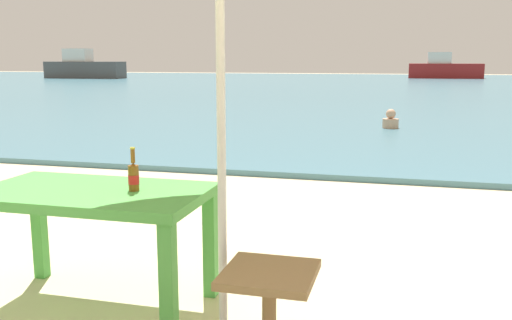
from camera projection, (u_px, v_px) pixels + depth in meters
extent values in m
cube|color=teal|center=(388.00, 87.00, 30.99)|extent=(120.00, 50.00, 0.08)
cube|color=#4C9E47|center=(92.00, 194.00, 3.42)|extent=(1.40, 0.80, 0.06)
cube|color=#4C9E47|center=(168.00, 285.00, 3.01)|extent=(0.08, 0.08, 0.70)
cube|color=#4C9E47|center=(39.00, 230.00, 3.97)|extent=(0.08, 0.08, 0.70)
cube|color=#4C9E47|center=(210.00, 245.00, 3.65)|extent=(0.08, 0.08, 0.70)
cylinder|color=brown|center=(134.00, 178.00, 3.37)|extent=(0.06, 0.06, 0.16)
cone|color=brown|center=(133.00, 165.00, 3.36)|extent=(0.06, 0.06, 0.03)
cylinder|color=brown|center=(133.00, 156.00, 3.35)|extent=(0.03, 0.03, 0.09)
cylinder|color=red|center=(134.00, 179.00, 3.37)|extent=(0.07, 0.07, 0.05)
cylinder|color=gold|center=(132.00, 148.00, 3.34)|extent=(0.03, 0.03, 0.01)
cylinder|color=silver|center=(221.00, 140.00, 2.77)|extent=(0.04, 0.04, 2.30)
cube|color=olive|center=(269.00, 274.00, 2.70)|extent=(0.44, 0.44, 0.04)
cylinder|color=tan|center=(390.00, 123.00, 12.06)|extent=(0.34, 0.34, 0.20)
sphere|color=tan|center=(391.00, 114.00, 12.02)|extent=(0.21, 0.21, 0.21)
cube|color=maroon|center=(445.00, 71.00, 43.30)|extent=(5.47, 1.49, 1.12)
cube|color=silver|center=(439.00, 58.00, 43.25)|extent=(1.74, 1.12, 0.87)
cube|color=#4C4C4C|center=(85.00, 70.00, 43.48)|extent=(6.21, 1.69, 1.27)
cube|color=silver|center=(78.00, 55.00, 43.42)|extent=(1.97, 1.27, 0.99)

